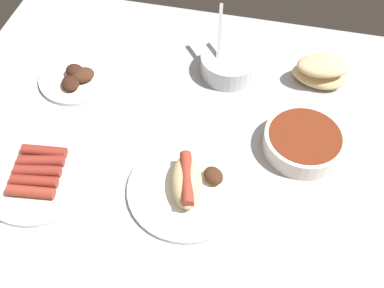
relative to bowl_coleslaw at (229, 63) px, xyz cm
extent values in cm
cube|color=#B2B2B7|center=(2.16, 22.69, -4.39)|extent=(120.00, 90.00, 3.00)
cylinder|color=silver|center=(-0.02, 0.01, -0.31)|extent=(13.99, 13.99, 5.17)
cylinder|color=beige|center=(-0.02, 0.01, 0.73)|extent=(12.31, 12.31, 2.33)
cube|color=#B7B7BC|center=(3.12, -1.74, 5.53)|extent=(2.25, 10.91, 12.77)
cylinder|color=white|center=(35.35, 10.64, -2.39)|extent=(18.06, 18.06, 1.00)
ellipsoid|color=#472819|center=(33.30, 11.18, -0.55)|extent=(7.09, 6.76, 2.70)
ellipsoid|color=#381E14|center=(35.24, 14.02, -0.83)|extent=(6.02, 6.53, 2.13)
ellipsoid|color=#381E14|center=(35.35, 10.62, -0.38)|extent=(6.14, 5.66, 3.02)
cylinder|color=white|center=(-19.38, 19.67, -0.69)|extent=(16.89, 16.89, 4.40)
cylinder|color=maroon|center=(-19.38, 19.67, 1.11)|extent=(15.20, 15.20, 1.00)
cylinder|color=white|center=(1.87, 35.46, -2.39)|extent=(23.89, 23.89, 1.00)
ellipsoid|color=#E5C689|center=(1.87, 35.46, 0.31)|extent=(9.11, 13.51, 4.40)
cylinder|color=#9E3828|center=(1.87, 35.46, 1.52)|extent=(5.47, 11.95, 2.40)
ellipsoid|color=#472819|center=(-2.56, 32.42, -0.49)|extent=(5.68, 5.60, 2.80)
ellipsoid|color=#DBB77A|center=(-21.14, -1.41, -1.09)|extent=(13.48, 9.52, 3.60)
ellipsoid|color=#E5C689|center=(-21.70, -1.27, 2.51)|extent=(13.50, 9.55, 3.60)
cylinder|color=white|center=(32.18, 38.97, -2.39)|extent=(23.55, 23.55, 1.00)
cylinder|color=maroon|center=(32.94, 34.07, -0.77)|extent=(9.49, 3.32, 2.26)
cylinder|color=maroon|center=(32.56, 36.52, -0.77)|extent=(9.56, 4.23, 2.26)
cylinder|color=maroon|center=(32.18, 38.97, -0.77)|extent=(9.55, 3.99, 2.26)
cylinder|color=maroon|center=(31.81, 41.42, -0.77)|extent=(9.53, 3.63, 2.26)
cylinder|color=#9E3828|center=(31.43, 43.88, -0.77)|extent=(9.50, 3.41, 2.26)
camera|label=1|loc=(-9.96, 83.64, 76.45)|focal=43.51mm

